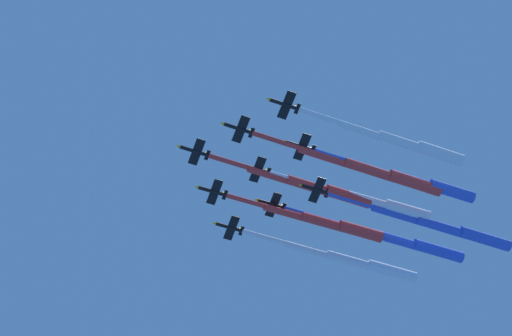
{
  "coord_description": "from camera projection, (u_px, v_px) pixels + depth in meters",
  "views": [
    {
      "loc": [
        76.93,
        127.67,
        -25.37
      ],
      "look_at": [
        0.0,
        0.0,
        183.96
      ],
      "focal_mm": 61.75,
      "sensor_mm": 36.0,
      "label": 1
    }
  ],
  "objects": [
    {
      "name": "jet_lead",
      "position": [
        310.0,
        186.0,
        259.89
      ],
      "size": [
        60.1,
        16.7,
        3.99
      ],
      "color": "black"
    },
    {
      "name": "jet_port_inner",
      "position": [
        372.0,
        170.0,
        256.54
      ],
      "size": [
        68.34,
        17.96,
        3.99
      ],
      "color": "black"
    },
    {
      "name": "jet_starboard_inner",
      "position": [
        324.0,
        222.0,
        267.37
      ],
      "size": [
        59.31,
        17.57,
        4.05
      ],
      "color": "black"
    },
    {
      "name": "jet_port_mid",
      "position": [
        370.0,
        201.0,
        263.46
      ],
      "size": [
        60.38,
        17.94,
        3.99
      ],
      "color": "black"
    },
    {
      "name": "jet_starboard_mid",
      "position": [
        402.0,
        142.0,
        251.16
      ],
      "size": [
        60.34,
        16.62,
        4.03
      ],
      "color": "black"
    },
    {
      "name": "jet_port_outer",
      "position": [
        352.0,
        261.0,
        277.19
      ],
      "size": [
        67.34,
        18.8,
        4.1
      ],
      "color": "black"
    },
    {
      "name": "jet_starboard_outer",
      "position": [
        414.0,
        181.0,
        259.47
      ],
      "size": [
        60.46,
        17.21,
        4.1
      ],
      "color": "black"
    },
    {
      "name": "jet_trail_port",
      "position": [
        397.0,
        240.0,
        274.21
      ],
      "size": [
        69.04,
        19.02,
        4.04
      ],
      "color": "black"
    },
    {
      "name": "jet_trail_starboard",
      "position": [
        443.0,
        227.0,
        267.55
      ],
      "size": [
        69.54,
        18.74,
        4.06
      ],
      "color": "black"
    }
  ]
}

